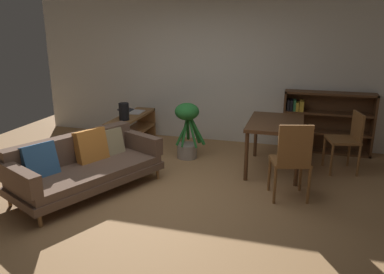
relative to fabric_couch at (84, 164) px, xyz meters
name	(u,v)px	position (x,y,z in m)	size (l,w,h in m)	color
ground_plane	(158,198)	(1.02, 0.02, -0.36)	(8.16, 8.16, 0.00)	#A87A4C
back_wall_panel	(210,68)	(1.02, 2.72, 0.99)	(6.80, 0.10, 2.70)	silver
fabric_couch	(84,164)	(0.00, 0.00, 0.00)	(1.59, 2.11, 0.77)	olive
media_console	(132,132)	(-0.15, 1.78, -0.06)	(0.37, 1.36, 0.59)	brown
open_laptop	(133,111)	(-0.23, 2.02, 0.25)	(0.43, 0.34, 0.07)	silver
desk_speaker	(124,111)	(-0.12, 1.47, 0.37)	(0.17, 0.17, 0.28)	black
potted_floor_plant	(187,126)	(0.94, 1.58, 0.17)	(0.49, 0.52, 0.92)	#9E9389
dining_table	(276,127)	(2.35, 1.43, 0.31)	(0.78, 1.16, 0.75)	#56351E
dining_chair_near	(292,158)	(2.62, 0.44, 0.20)	(0.54, 0.51, 1.00)	brown
dining_chair_far	(348,137)	(3.38, 1.67, 0.16)	(0.51, 0.53, 0.90)	brown
bookshelf	(322,122)	(3.05, 2.55, 0.15)	(1.46, 0.30, 1.04)	#56351E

